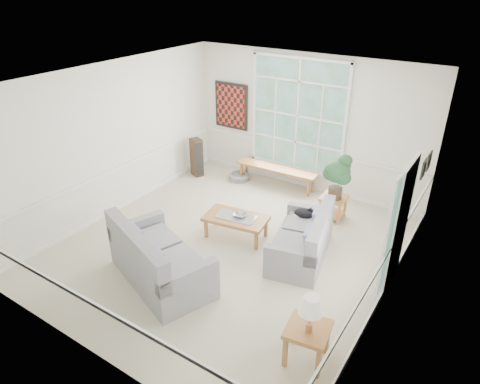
% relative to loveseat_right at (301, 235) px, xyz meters
% --- Properties ---
extents(floor, '(5.50, 6.00, 0.01)m').
position_rel_loveseat_right_xyz_m(floor, '(-1.21, -0.42, -0.44)').
color(floor, '#BAB198').
rests_on(floor, ground).
extents(ceiling, '(5.50, 6.00, 0.02)m').
position_rel_loveseat_right_xyz_m(ceiling, '(-1.21, -0.42, 2.56)').
color(ceiling, white).
rests_on(ceiling, ground).
extents(wall_back, '(5.50, 0.02, 3.00)m').
position_rel_loveseat_right_xyz_m(wall_back, '(-1.21, 2.58, 1.06)').
color(wall_back, silver).
rests_on(wall_back, ground).
extents(wall_front, '(5.50, 0.02, 3.00)m').
position_rel_loveseat_right_xyz_m(wall_front, '(-1.21, -3.42, 1.06)').
color(wall_front, silver).
rests_on(wall_front, ground).
extents(wall_left, '(0.02, 6.00, 3.00)m').
position_rel_loveseat_right_xyz_m(wall_left, '(-3.96, -0.42, 1.06)').
color(wall_left, silver).
rests_on(wall_left, ground).
extents(wall_right, '(0.02, 6.00, 3.00)m').
position_rel_loveseat_right_xyz_m(wall_right, '(1.54, -0.42, 1.06)').
color(wall_right, silver).
rests_on(wall_right, ground).
extents(window_back, '(2.30, 0.08, 2.40)m').
position_rel_loveseat_right_xyz_m(window_back, '(-1.41, 2.54, 1.21)').
color(window_back, white).
rests_on(window_back, wall_back).
extents(entry_door, '(0.08, 0.90, 2.10)m').
position_rel_loveseat_right_xyz_m(entry_door, '(1.50, 0.18, 0.61)').
color(entry_door, white).
rests_on(entry_door, floor).
extents(door_sidelight, '(0.08, 0.26, 1.90)m').
position_rel_loveseat_right_xyz_m(door_sidelight, '(1.50, -0.45, 0.71)').
color(door_sidelight, white).
rests_on(door_sidelight, wall_right).
extents(wall_art, '(0.90, 0.06, 1.10)m').
position_rel_loveseat_right_xyz_m(wall_art, '(-3.16, 2.53, 1.16)').
color(wall_art, maroon).
rests_on(wall_art, wall_back).
extents(wall_frame_near, '(0.04, 0.26, 0.32)m').
position_rel_loveseat_right_xyz_m(wall_frame_near, '(1.50, 1.33, 1.11)').
color(wall_frame_near, black).
rests_on(wall_frame_near, wall_right).
extents(wall_frame_far, '(0.04, 0.26, 0.32)m').
position_rel_loveseat_right_xyz_m(wall_frame_far, '(1.50, 1.73, 1.11)').
color(wall_frame_far, black).
rests_on(wall_frame_far, wall_right).
extents(loveseat_right, '(1.18, 1.77, 0.88)m').
position_rel_loveseat_right_xyz_m(loveseat_right, '(0.00, 0.00, 0.00)').
color(loveseat_right, gray).
rests_on(loveseat_right, floor).
extents(loveseat_front, '(2.11, 1.57, 1.02)m').
position_rel_loveseat_right_xyz_m(loveseat_front, '(-1.58, -1.78, 0.07)').
color(loveseat_front, gray).
rests_on(loveseat_front, floor).
extents(coffee_table, '(1.24, 0.81, 0.43)m').
position_rel_loveseat_right_xyz_m(coffee_table, '(-1.28, -0.09, -0.22)').
color(coffee_table, '#A16535').
rests_on(coffee_table, floor).
extents(pewter_bowl, '(0.31, 0.31, 0.07)m').
position_rel_loveseat_right_xyz_m(pewter_bowl, '(-1.22, -0.04, 0.03)').
color(pewter_bowl, gray).
rests_on(pewter_bowl, coffee_table).
extents(window_bench, '(1.94, 0.45, 0.45)m').
position_rel_loveseat_right_xyz_m(window_bench, '(-1.70, 2.23, -0.22)').
color(window_bench, '#A16535').
rests_on(window_bench, floor).
extents(end_table, '(0.50, 0.50, 0.48)m').
position_rel_loveseat_right_xyz_m(end_table, '(-0.03, 1.55, -0.20)').
color(end_table, '#A16535').
rests_on(end_table, floor).
extents(houseplant, '(0.73, 0.73, 0.92)m').
position_rel_loveseat_right_xyz_m(houseplant, '(-0.01, 1.51, 0.50)').
color(houseplant, '#244C2C').
rests_on(houseplant, end_table).
extents(side_table, '(0.60, 0.60, 0.54)m').
position_rel_loveseat_right_xyz_m(side_table, '(1.06, -1.99, -0.17)').
color(side_table, '#A16535').
rests_on(side_table, floor).
extents(table_lamp, '(0.31, 0.31, 0.53)m').
position_rel_loveseat_right_xyz_m(table_lamp, '(1.09, -2.04, 0.36)').
color(table_lamp, white).
rests_on(table_lamp, side_table).
extents(pet_bed, '(0.65, 0.65, 0.15)m').
position_rel_loveseat_right_xyz_m(pet_bed, '(-2.60, 2.03, -0.37)').
color(pet_bed, gray).
rests_on(pet_bed, floor).
extents(floor_speaker, '(0.36, 0.33, 0.93)m').
position_rel_loveseat_right_xyz_m(floor_speaker, '(-3.61, 1.69, 0.03)').
color(floor_speaker, '#3A2619').
rests_on(floor_speaker, floor).
extents(cat, '(0.38, 0.29, 0.17)m').
position_rel_loveseat_right_xyz_m(cat, '(-0.22, 0.54, 0.09)').
color(cat, black).
rests_on(cat, loveseat_right).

